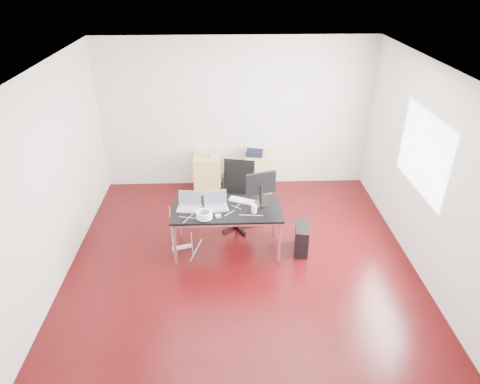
{
  "coord_description": "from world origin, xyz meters",
  "views": [
    {
      "loc": [
        -0.21,
        -5.07,
        3.96
      ],
      "look_at": [
        0.0,
        0.55,
        0.85
      ],
      "focal_mm": 32.0,
      "sensor_mm": 36.0,
      "label": 1
    }
  ],
  "objects_px": {
    "office_chair": "(237,192)",
    "pc_tower": "(302,238)",
    "desk": "(227,211)",
    "filing_cabinet_left": "(207,173)",
    "filing_cabinet_right": "(258,172)"
  },
  "relations": [
    {
      "from": "desk",
      "to": "filing_cabinet_right",
      "type": "distance_m",
      "value": 2.06
    },
    {
      "from": "office_chair",
      "to": "pc_tower",
      "type": "xyz_separation_m",
      "value": [
        0.95,
        -0.78,
        -0.39
      ]
    },
    {
      "from": "filing_cabinet_left",
      "to": "filing_cabinet_right",
      "type": "bearing_deg",
      "value": 0.0
    },
    {
      "from": "office_chair",
      "to": "filing_cabinet_left",
      "type": "relative_size",
      "value": 1.54
    },
    {
      "from": "filing_cabinet_left",
      "to": "pc_tower",
      "type": "bearing_deg",
      "value": -53.81
    },
    {
      "from": "office_chair",
      "to": "desk",
      "type": "bearing_deg",
      "value": -92.14
    },
    {
      "from": "desk",
      "to": "office_chair",
      "type": "distance_m",
      "value": 0.73
    },
    {
      "from": "desk",
      "to": "filing_cabinet_left",
      "type": "distance_m",
      "value": 2.01
    },
    {
      "from": "desk",
      "to": "pc_tower",
      "type": "height_order",
      "value": "desk"
    },
    {
      "from": "filing_cabinet_left",
      "to": "pc_tower",
      "type": "relative_size",
      "value": 1.56
    },
    {
      "from": "office_chair",
      "to": "pc_tower",
      "type": "bearing_deg",
      "value": -27.54
    },
    {
      "from": "filing_cabinet_left",
      "to": "pc_tower",
      "type": "height_order",
      "value": "filing_cabinet_left"
    },
    {
      "from": "filing_cabinet_left",
      "to": "filing_cabinet_right",
      "type": "xyz_separation_m",
      "value": [
        0.96,
        0.0,
        0.0
      ]
    },
    {
      "from": "filing_cabinet_right",
      "to": "pc_tower",
      "type": "relative_size",
      "value": 1.56
    },
    {
      "from": "desk",
      "to": "pc_tower",
      "type": "xyz_separation_m",
      "value": [
        1.13,
        -0.08,
        -0.46
      ]
    }
  ]
}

